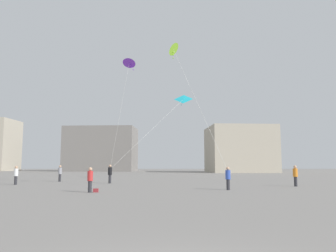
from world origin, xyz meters
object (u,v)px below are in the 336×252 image
kite_violet_diamond (128,63)px  kite_cyan_delta (181,100)px  person_in_white (14,174)px  building_centre_hall (100,149)px  person_in_red (89,179)px  person_in_grey (58,173)px  kite_lime_diamond (172,50)px  handbag_beside_flyer (94,190)px  person_in_black (108,173)px  person_in_orange (294,175)px  building_right_hall (238,150)px  person_in_blue (226,177)px

kite_violet_diamond → kite_cyan_delta: size_ratio=1.19×
person_in_white → building_centre_hall: bearing=-176.6°
person_in_red → person_in_grey: 15.26m
person_in_grey → kite_lime_diamond: kite_lime_diamond is taller
person_in_grey → kite_cyan_delta: (12.98, 4.01, 8.47)m
kite_cyan_delta → building_centre_hall: (-20.61, 55.63, -3.24)m
building_centre_hall → handbag_beside_flyer: bearing=-78.9°
person_in_black → kite_violet_diamond: 10.48m
person_in_orange → person_in_grey: 22.92m
person_in_black → kite_violet_diamond: bearing=-7.3°
person_in_black → building_right_hall: 53.23m
person_in_red → person_in_orange: 16.26m
kite_lime_diamond → building_centre_hall: 71.42m
person_in_grey → handbag_beside_flyer: 15.34m
person_in_orange → kite_lime_diamond: (-9.80, -1.02, 10.05)m
person_in_red → kite_violet_diamond: bearing=-152.8°
person_in_orange → building_right_hall: 53.20m
person_in_orange → person_in_black: bearing=31.7°
handbag_beside_flyer → building_right_hall: bearing=69.7°
kite_cyan_delta → building_centre_hall: size_ratio=0.44×
person_in_white → kite_violet_diamond: kite_violet_diamond is taller
person_in_orange → person_in_red: bearing=69.3°
kite_lime_diamond → person_in_red: bearing=-137.3°
person_in_blue → person_in_red: bearing=-99.3°
person_in_red → person_in_blue: 9.28m
kite_cyan_delta → building_centre_hall: bearing=110.3°
person_in_orange → person_in_grey: size_ratio=0.99×
person_in_black → kite_violet_diamond: size_ratio=0.17×
person_in_red → building_centre_hall: bearing=-134.5°
person_in_white → kite_violet_diamond: size_ratio=0.16×
person_in_black → kite_cyan_delta: kite_cyan_delta is taller
person_in_white → person_in_grey: 6.00m
person_in_grey → handbag_beside_flyer: bearing=45.3°
building_right_hall → person_in_white: bearing=-121.1°
person_in_red → building_centre_hall: (-14.00, 73.50, 5.30)m
building_right_hall → person_in_blue: bearing=-103.0°
person_in_grey → building_centre_hall: size_ratio=0.09×
person_in_black → kite_violet_diamond: kite_violet_diamond is taller
person_in_red → handbag_beside_flyer: 0.82m
person_in_orange → kite_violet_diamond: kite_violet_diamond is taller
handbag_beside_flyer → person_in_orange: bearing=21.5°
kite_violet_diamond → building_centre_hall: size_ratio=0.52×
person_in_white → building_right_hall: (30.38, 50.28, 4.50)m
kite_lime_diamond → building_centre_hall: bearing=105.7°
person_in_orange → kite_lime_diamond: kite_lime_diamond is taller
kite_violet_diamond → kite_cyan_delta: kite_violet_diamond is taller
building_centre_hall → kite_violet_diamond: bearing=-76.7°
person_in_red → kite_lime_diamond: 12.44m
person_in_white → person_in_red: bearing=44.1°
person_in_blue → kite_violet_diamond: bearing=-155.1°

